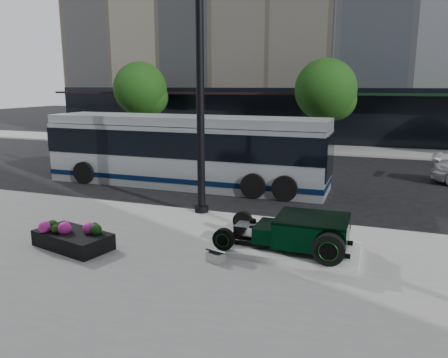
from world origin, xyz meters
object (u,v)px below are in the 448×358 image
(lamppost, at_px, (200,93))
(flower_planter, at_px, (73,238))
(transit_bus, at_px, (185,150))
(hot_rod, at_px, (303,231))

(lamppost, relative_size, flower_planter, 3.73)
(transit_bus, bearing_deg, lamppost, -59.09)
(flower_planter, xyz_separation_m, transit_bus, (-0.51, 8.06, 1.12))
(flower_planter, height_order, transit_bus, transit_bus)
(hot_rod, distance_m, lamppost, 5.56)
(hot_rod, relative_size, transit_bus, 0.27)
(transit_bus, bearing_deg, hot_rod, -46.78)
(hot_rod, bearing_deg, flower_planter, -164.61)
(hot_rod, xyz_separation_m, transit_bus, (-6.12, 6.51, 0.79))
(flower_planter, bearing_deg, lamppost, 65.23)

